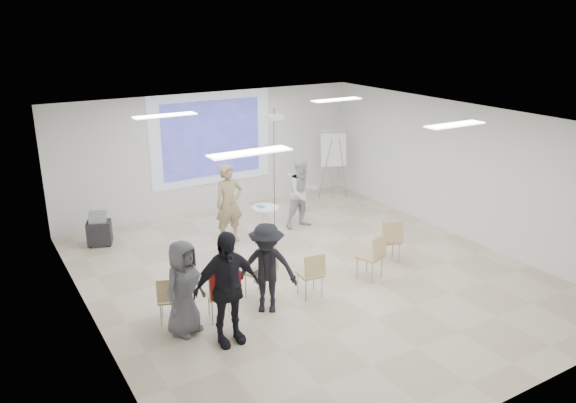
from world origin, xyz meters
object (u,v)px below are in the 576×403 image
player_left (229,199)px  flipchart_easel (334,149)px  chair_far_left (170,296)px  audience_mid (267,262)px  audience_outer (183,282)px  audience_left (226,280)px  av_cart (99,230)px  laptop (259,270)px  player_right (303,190)px  chair_right_far (390,238)px  chair_right_inner (374,254)px  chair_left_mid (221,292)px  chair_center (312,272)px  pedestal_table (265,220)px  chair_left_inner (263,269)px

player_left → flipchart_easel: 3.94m
chair_far_left → audience_mid: size_ratio=0.46×
player_left → audience_outer: bearing=-123.7°
audience_left → flipchart_easel: audience_left is taller
player_left → audience_left: (-1.77, -3.66, 0.05)m
chair_far_left → av_cart: chair_far_left is taller
audience_mid → audience_outer: 1.43m
laptop → audience_outer: size_ratio=0.20×
player_left → audience_outer: 3.78m
laptop → av_cart: av_cart is taller
player_right → chair_right_far: bearing=-81.0°
chair_right_far → audience_left: (-4.02, -0.94, 0.49)m
player_left → player_right: (1.85, -0.07, -0.07)m
player_right → audience_left: 5.10m
audience_outer → flipchart_easel: bearing=8.8°
laptop → av_cart: size_ratio=0.47×
chair_right_inner → chair_right_far: 0.86m
chair_left_mid → flipchart_easel: flipchart_easel is taller
chair_left_mid → flipchart_easel: (5.30, 4.34, 0.86)m
chair_far_left → flipchart_easel: flipchart_easel is taller
chair_center → audience_left: (-1.88, -0.53, 0.54)m
pedestal_table → chair_left_mid: (-2.38, -2.83, 0.12)m
av_cart → audience_mid: bearing=-48.5°
chair_far_left → chair_right_inner: bearing=15.9°
laptop → chair_right_inner: bearing=144.2°
audience_mid → chair_left_inner: bearing=102.7°
chair_left_mid → chair_right_inner: size_ratio=1.01×
laptop → audience_mid: (-0.13, -0.51, 0.38)m
audience_outer → chair_center: bearing=-29.4°
laptop → audience_mid: 0.65m
player_left → audience_outer: player_left is taller
laptop → pedestal_table: bearing=-143.5°
chair_right_far → chair_far_left: bearing=-160.7°
chair_left_inner → audience_mid: size_ratio=0.54×
chair_left_inner → chair_right_inner: size_ratio=1.08×
chair_far_left → chair_center: (2.44, -0.44, 0.01)m
pedestal_table → chair_left_mid: chair_left_mid is taller
pedestal_table → chair_left_mid: bearing=-130.1°
player_right → laptop: player_right is taller
pedestal_table → chair_left_mid: 3.69m
chair_right_inner → flipchart_easel: flipchart_easel is taller
pedestal_table → audience_outer: (-3.00, -2.84, 0.45)m
chair_left_inner → laptop: 0.11m
player_right → chair_far_left: 4.96m
pedestal_table → chair_right_far: (1.47, -2.50, 0.13)m
chair_left_inner → av_cart: bearing=93.0°
audience_left → audience_mid: 1.12m
chair_left_mid → audience_left: audience_left is taller
pedestal_table → chair_left_inner: chair_left_inner is taller
player_right → chair_right_far: 2.70m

